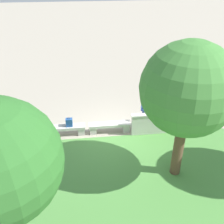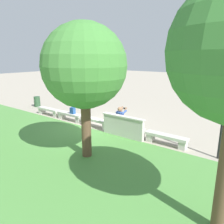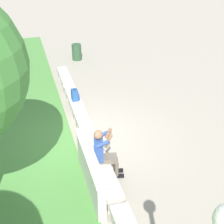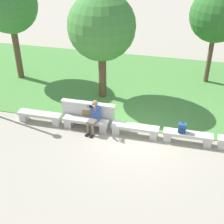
{
  "view_description": "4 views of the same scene",
  "coord_description": "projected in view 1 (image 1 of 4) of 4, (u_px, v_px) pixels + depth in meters",
  "views": [
    {
      "loc": [
        1.01,
        9.46,
        6.66
      ],
      "look_at": [
        -0.13,
        -0.23,
        0.87
      ],
      "focal_mm": 42.0,
      "sensor_mm": 36.0,
      "label": 1
    },
    {
      "loc": [
        -7.33,
        8.2,
        3.64
      ],
      "look_at": [
        -0.96,
        -0.15,
        0.94
      ],
      "focal_mm": 35.0,
      "sensor_mm": 36.0,
      "label": 2
    },
    {
      "loc": [
        -7.38,
        1.43,
        5.25
      ],
      "look_at": [
        -0.16,
        -0.71,
        0.91
      ],
      "focal_mm": 50.0,
      "sensor_mm": 36.0,
      "label": 3
    },
    {
      "loc": [
        1.46,
        -9.72,
        7.06
      ],
      "look_at": [
        -0.87,
        -0.16,
        1.03
      ],
      "focal_mm": 50.0,
      "sensor_mm": 36.0,
      "label": 4
    }
  ],
  "objects": [
    {
      "name": "bench_end",
      "position": [
        17.0,
        132.0,
        11.04
      ],
      "size": [
        1.81,
        0.4,
        0.45
      ],
      "color": "beige",
      "rests_on": "ground"
    },
    {
      "name": "tree_right_background",
      "position": [
        188.0,
        90.0,
        7.73
      ],
      "size": [
        2.91,
        2.91,
        4.76
      ],
      "color": "brown",
      "rests_on": "ground"
    },
    {
      "name": "bench_near",
      "position": [
        154.0,
        123.0,
        11.63
      ],
      "size": [
        1.81,
        0.4,
        0.45
      ],
      "color": "beige",
      "rests_on": "ground"
    },
    {
      "name": "backrest_wall_with_plaque",
      "position": [
        156.0,
        123.0,
        11.23
      ],
      "size": [
        2.18,
        0.24,
        1.01
      ],
      "color": "beige",
      "rests_on": "ground"
    },
    {
      "name": "bench_mid",
      "position": [
        110.0,
        126.0,
        11.43
      ],
      "size": [
        1.81,
        0.4,
        0.45
      ],
      "color": "beige",
      "rests_on": "ground"
    },
    {
      "name": "ground_plane",
      "position": [
        110.0,
        132.0,
        11.58
      ],
      "size": [
        80.0,
        80.0,
        0.0
      ],
      "primitive_type": "plane",
      "color": "#A89E8C"
    },
    {
      "name": "bench_far",
      "position": [
        64.0,
        129.0,
        11.23
      ],
      "size": [
        1.81,
        0.4,
        0.45
      ],
      "color": "beige",
      "rests_on": "ground"
    },
    {
      "name": "person_photographer",
      "position": [
        146.0,
        115.0,
        11.43
      ],
      "size": [
        0.53,
        0.77,
        1.32
      ],
      "color": "black",
      "rests_on": "ground"
    },
    {
      "name": "backpack",
      "position": [
        69.0,
        122.0,
        11.09
      ],
      "size": [
        0.28,
        0.24,
        0.43
      ],
      "color": "#234C8C",
      "rests_on": "bench_far"
    },
    {
      "name": "bench_main",
      "position": [
        196.0,
        121.0,
        11.83
      ],
      "size": [
        1.81,
        0.4,
        0.45
      ],
      "color": "beige",
      "rests_on": "ground"
    },
    {
      "name": "grass_strip",
      "position": [
        126.0,
        215.0,
        7.83
      ],
      "size": [
        21.68,
        8.0,
        0.03
      ],
      "primitive_type": "cube",
      "color": "#518E42",
      "rests_on": "ground"
    }
  ]
}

